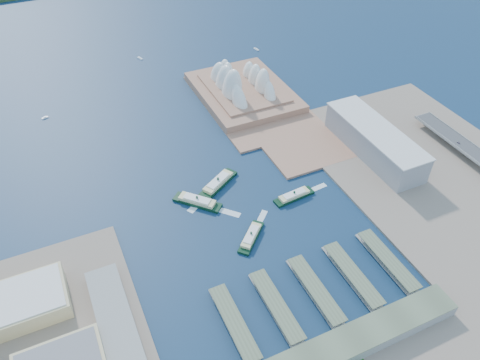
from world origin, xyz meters
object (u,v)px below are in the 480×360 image
toaster_building (374,141)px  ferry_c (251,235)px  ferry_a (197,200)px  car_c (458,143)px  ferry_d (294,195)px  ferry_b (218,182)px  opera_house (244,77)px

toaster_building → ferry_c: bearing=-162.2°
ferry_a → car_c: (339.36, -50.36, 10.13)m
ferry_a → ferry_d: size_ratio=1.13×
ferry_a → ferry_d: bearing=-63.3°
toaster_building → car_c: 109.73m
ferry_b → ferry_d: 91.54m
ferry_a → ferry_c: (32.76, -73.93, -0.78)m
ferry_d → car_c: size_ratio=10.92×
opera_house → toaster_building: bearing=-65.8°
opera_house → ferry_d: 235.71m
toaster_building → ferry_d: size_ratio=3.09×
ferry_a → ferry_b: size_ratio=0.95×
ferry_b → car_c: 313.37m
ferry_b → ferry_d: bearing=20.1°
car_c → toaster_building: bearing=-22.9°
toaster_building → ferry_a: bearing=178.1°
ferry_a → opera_house: bearing=8.8°
toaster_building → ferry_b: bearing=172.5°
toaster_building → ferry_b: toaster_building is taller
toaster_building → ferry_b: 206.70m
toaster_building → ferry_a: (-238.36, 7.75, -15.12)m
ferry_b → car_c: size_ratio=12.97×
ferry_c → car_c: car_c is taller
ferry_b → ferry_d: (71.54, -57.11, -0.90)m
ferry_b → ferry_c: ferry_b is taller
ferry_a → ferry_c: 80.87m
toaster_building → car_c: size_ratio=33.69×
ferry_b → car_c: car_c is taller
opera_house → car_c: 309.22m
ferry_c → ferry_d: size_ratio=0.97×
opera_house → ferry_a: opera_house is taller
opera_house → ferry_a: bearing=-127.7°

